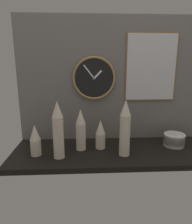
% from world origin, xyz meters
% --- Properties ---
extents(ground_plane, '(1.60, 0.56, 0.04)m').
position_xyz_m(ground_plane, '(0.00, 0.00, -0.02)').
color(ground_plane, black).
extents(wall_tiled_back, '(1.60, 0.03, 1.05)m').
position_xyz_m(wall_tiled_back, '(0.00, 0.27, 0.53)').
color(wall_tiled_back, slate).
rests_on(wall_tiled_back, ground_plane).
extents(cup_stack_left, '(0.08, 0.08, 0.42)m').
position_xyz_m(cup_stack_left, '(-0.43, -0.11, 0.21)').
color(cup_stack_left, beige).
rests_on(cup_stack_left, ground_plane).
extents(cup_stack_center, '(0.08, 0.08, 0.23)m').
position_xyz_m(cup_stack_center, '(-0.11, 0.04, 0.12)').
color(cup_stack_center, beige).
rests_on(cup_stack_center, ground_plane).
extents(cup_stack_center_right, '(0.08, 0.08, 0.42)m').
position_xyz_m(cup_stack_center_right, '(0.05, -0.09, 0.21)').
color(cup_stack_center_right, beige).
rests_on(cup_stack_center_right, ground_plane).
extents(cup_stack_center_left, '(0.08, 0.08, 0.32)m').
position_xyz_m(cup_stack_center_left, '(-0.27, 0.02, 0.16)').
color(cup_stack_center_left, beige).
rests_on(cup_stack_center_left, ground_plane).
extents(cup_stack_far_left, '(0.08, 0.08, 0.23)m').
position_xyz_m(cup_stack_far_left, '(-0.60, -0.06, 0.12)').
color(cup_stack_far_left, beige).
rests_on(cup_stack_far_left, ground_plane).
extents(bowl_stack_far_right, '(0.17, 0.17, 0.10)m').
position_xyz_m(bowl_stack_far_right, '(0.50, 0.06, 0.06)').
color(bowl_stack_far_right, beige).
rests_on(bowl_stack_far_right, ground_plane).
extents(wall_clock, '(0.36, 0.03, 0.36)m').
position_xyz_m(wall_clock, '(-0.16, 0.23, 0.54)').
color(wall_clock, black).
extents(menu_board, '(0.44, 0.01, 0.57)m').
position_xyz_m(menu_board, '(0.33, 0.24, 0.63)').
color(menu_board, olive).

